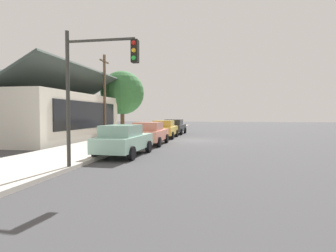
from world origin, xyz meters
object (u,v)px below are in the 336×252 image
at_px(shade_tree, 122,93).
at_px(utility_pole_wooden, 105,95).
at_px(car_coral, 150,133).
at_px(car_mustard, 164,129).
at_px(fire_hydrant_red, 151,132).
at_px(traffic_light_main, 94,77).
at_px(car_seafoam, 124,140).
at_px(car_charcoal, 175,126).

height_order(shade_tree, utility_pole_wooden, utility_pole_wooden).
relative_size(car_coral, car_mustard, 0.97).
relative_size(car_mustard, utility_pole_wooden, 0.61).
bearing_deg(shade_tree, fire_hydrant_red, -133.45).
bearing_deg(shade_tree, car_coral, -151.26).
xyz_separation_m(utility_pole_wooden, fire_hydrant_red, (1.26, -4.00, -3.43)).
bearing_deg(car_mustard, utility_pole_wooden, 96.72).
bearing_deg(car_coral, traffic_light_main, -178.70).
bearing_deg(car_seafoam, shade_tree, 21.94).
bearing_deg(fire_hydrant_red, car_coral, -167.20).
height_order(car_mustard, fire_hydrant_red, car_mustard).
xyz_separation_m(car_charcoal, traffic_light_main, (-20.20, -0.17, 2.67)).
distance_m(car_coral, car_mustard, 5.69).
distance_m(car_mustard, utility_pole_wooden, 6.26).
distance_m(car_seafoam, car_charcoal, 16.25).
height_order(car_seafoam, car_charcoal, same).
bearing_deg(traffic_light_main, car_mustard, 1.05).
xyz_separation_m(car_mustard, utility_pole_wooden, (-0.71, 5.39, 3.11)).
height_order(car_mustard, shade_tree, shade_tree).
bearing_deg(car_mustard, car_seafoam, 179.24).
bearing_deg(car_seafoam, traffic_light_main, -173.76).
height_order(car_charcoal, traffic_light_main, traffic_light_main).
relative_size(car_seafoam, fire_hydrant_red, 6.33).
height_order(car_mustard, traffic_light_main, traffic_light_main).
xyz_separation_m(car_coral, shade_tree, (10.20, 5.59, 3.66)).
relative_size(car_seafoam, traffic_light_main, 0.86).
distance_m(car_coral, car_charcoal, 10.93).
relative_size(car_seafoam, car_mustard, 0.99).
height_order(car_charcoal, utility_pole_wooden, utility_pole_wooden).
height_order(car_charcoal, fire_hydrant_red, car_charcoal).
xyz_separation_m(car_seafoam, car_charcoal, (16.25, -0.11, 0.00)).
distance_m(car_coral, utility_pole_wooden, 7.99).
distance_m(shade_tree, fire_hydrant_red, 6.99).
relative_size(car_seafoam, car_coral, 1.01).
bearing_deg(car_coral, utility_pole_wooden, 47.23).
bearing_deg(fire_hydrant_red, utility_pole_wooden, 107.55).
xyz_separation_m(car_charcoal, shade_tree, (-0.73, 5.67, 3.66)).
xyz_separation_m(car_charcoal, fire_hydrant_red, (-4.69, 1.49, -0.32)).
xyz_separation_m(car_mustard, car_charcoal, (5.25, -0.11, 0.00)).
relative_size(car_coral, car_charcoal, 0.95).
relative_size(shade_tree, traffic_light_main, 1.32).
relative_size(car_charcoal, shade_tree, 0.68).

